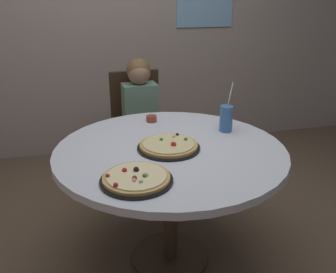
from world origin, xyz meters
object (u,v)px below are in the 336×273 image
(diner_child, at_px, (143,137))
(soda_cup, at_px, (226,119))
(pizza_veggie, at_px, (169,146))
(sauce_bowl, at_px, (151,119))
(pizza_cheese, at_px, (136,179))
(chair_wooden, at_px, (138,124))
(dining_table, at_px, (170,163))

(diner_child, distance_m, soda_cup, 0.86)
(pizza_veggie, height_order, sauce_bowl, pizza_veggie)
(diner_child, bearing_deg, pizza_cheese, -102.02)
(chair_wooden, height_order, pizza_cheese, chair_wooden)
(pizza_cheese, bearing_deg, sauce_bowl, 73.01)
(diner_child, relative_size, soda_cup, 3.53)
(pizza_veggie, bearing_deg, chair_wooden, 89.64)
(dining_table, bearing_deg, chair_wooden, 90.19)
(chair_wooden, bearing_deg, diner_child, -88.01)
(pizza_cheese, bearing_deg, diner_child, 77.98)
(pizza_veggie, bearing_deg, diner_child, 89.14)
(pizza_veggie, bearing_deg, dining_table, 26.44)
(soda_cup, xyz_separation_m, sauce_bowl, (-0.41, 0.28, -0.06))
(dining_table, relative_size, sauce_bowl, 18.38)
(dining_table, xyz_separation_m, pizza_veggie, (-0.01, -0.01, 0.11))
(pizza_cheese, relative_size, soda_cup, 1.11)
(diner_child, height_order, pizza_veggie, diner_child)
(chair_wooden, bearing_deg, dining_table, -89.81)
(dining_table, xyz_separation_m, diner_child, (0.00, 0.85, -0.18))
(pizza_veggie, xyz_separation_m, sauce_bowl, (0.00, 0.46, 0.00))
(dining_table, xyz_separation_m, pizza_cheese, (-0.25, -0.33, 0.11))
(pizza_veggie, bearing_deg, soda_cup, 23.30)
(chair_wooden, relative_size, sauce_bowl, 13.57)
(dining_table, bearing_deg, diner_child, 89.81)
(dining_table, xyz_separation_m, soda_cup, (0.40, 0.17, 0.17))
(pizza_cheese, relative_size, sauce_bowl, 4.86)
(chair_wooden, xyz_separation_m, pizza_cheese, (-0.25, -1.37, 0.24))
(pizza_veggie, height_order, pizza_cheese, pizza_veggie)
(pizza_veggie, distance_m, pizza_cheese, 0.41)
(dining_table, relative_size, chair_wooden, 1.35)
(pizza_cheese, bearing_deg, chair_wooden, 79.80)
(pizza_cheese, bearing_deg, dining_table, 53.22)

